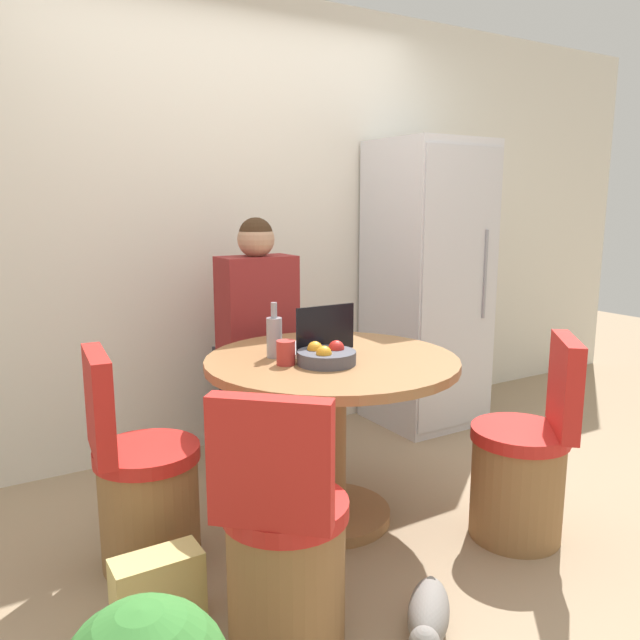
# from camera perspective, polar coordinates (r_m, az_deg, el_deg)

# --- Properties ---
(ground_plane) EXTENTS (12.00, 12.00, 0.00)m
(ground_plane) POSITION_cam_1_polar(r_m,az_deg,el_deg) (2.86, 3.92, -19.38)
(ground_plane) COLOR #9E8466
(wall_back) EXTENTS (7.00, 0.06, 2.60)m
(wall_back) POSITION_cam_1_polar(r_m,az_deg,el_deg) (3.69, -8.48, 8.59)
(wall_back) COLOR silver
(wall_back) RESTS_ON ground_plane
(refrigerator) EXTENTS (0.63, 0.64, 1.81)m
(refrigerator) POSITION_cam_1_polar(r_m,az_deg,el_deg) (4.07, 9.74, 3.14)
(refrigerator) COLOR silver
(refrigerator) RESTS_ON ground_plane
(dining_table) EXTENTS (1.11, 1.11, 0.76)m
(dining_table) POSITION_cam_1_polar(r_m,az_deg,el_deg) (2.79, 1.08, -7.68)
(dining_table) COLOR olive
(dining_table) RESTS_ON ground_plane
(chair_left_side) EXTENTS (0.42, 0.41, 0.89)m
(chair_left_side) POSITION_cam_1_polar(r_m,az_deg,el_deg) (2.64, -15.79, -14.99)
(chair_left_side) COLOR olive
(chair_left_side) RESTS_ON ground_plane
(chair_near_left_corner) EXTENTS (0.48, 0.48, 0.89)m
(chair_near_left_corner) POSITION_cam_1_polar(r_m,az_deg,el_deg) (2.16, -3.27, -20.87)
(chair_near_left_corner) COLOR olive
(chair_near_left_corner) RESTS_ON ground_plane
(chair_near_right_corner) EXTENTS (0.48, 0.48, 0.89)m
(chair_near_right_corner) POSITION_cam_1_polar(r_m,az_deg,el_deg) (2.87, 18.03, -12.96)
(chair_near_right_corner) COLOR olive
(chair_near_right_corner) RESTS_ON ground_plane
(person_seated) EXTENTS (0.40, 0.37, 1.35)m
(person_seated) POSITION_cam_1_polar(r_m,az_deg,el_deg) (3.40, -6.05, -1.07)
(person_seated) COLOR #2D2D38
(person_seated) RESTS_ON ground_plane
(laptop) EXTENTS (0.29, 0.25, 0.22)m
(laptop) POSITION_cam_1_polar(r_m,az_deg,el_deg) (2.83, -0.40, -2.00)
(laptop) COLOR #B7B7BC
(laptop) RESTS_ON dining_table
(fruit_bowl) EXTENTS (0.25, 0.25, 0.09)m
(fruit_bowl) POSITION_cam_1_polar(r_m,az_deg,el_deg) (2.61, 0.59, -3.31)
(fruit_bowl) COLOR #4C4C56
(fruit_bowl) RESTS_ON dining_table
(coffee_cup) EXTENTS (0.08, 0.08, 0.10)m
(coffee_cup) POSITION_cam_1_polar(r_m,az_deg,el_deg) (2.60, -3.14, -3.00)
(coffee_cup) COLOR #B2332D
(coffee_cup) RESTS_ON dining_table
(bottle) EXTENTS (0.07, 0.07, 0.24)m
(bottle) POSITION_cam_1_polar(r_m,az_deg,el_deg) (2.72, -4.20, -1.47)
(bottle) COLOR #9999A3
(bottle) RESTS_ON dining_table
(cat) EXTENTS (0.35, 0.35, 0.16)m
(cat) POSITION_cam_1_polar(r_m,az_deg,el_deg) (2.32, 9.88, -25.02)
(cat) COLOR gray
(cat) RESTS_ON ground_plane
(handbag) EXTENTS (0.30, 0.14, 0.26)m
(handbag) POSITION_cam_1_polar(r_m,az_deg,el_deg) (2.38, -14.58, -22.85)
(handbag) COLOR tan
(handbag) RESTS_ON ground_plane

